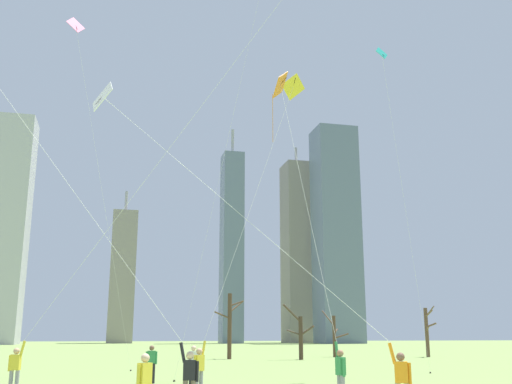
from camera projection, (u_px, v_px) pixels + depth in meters
The scene contains 20 objects.
kite_flyer_foreground_left_yellow at pixel (222, 299), 21.98m from camera, with size 5.40×3.47×13.90m.
kite_flyer_midfield_right_purple at pixel (156, 327), 16.78m from camera, with size 7.79×2.98×11.66m.
kite_flyer_midfield_center_white at pixel (299, 282), 17.10m from camera, with size 8.80×6.89×11.21m.
kite_flyer_midfield_left_orange at pixel (322, 282), 20.20m from camera, with size 1.07×5.46×13.14m.
kite_flyer_far_back_green at pixel (83, 274), 21.60m from camera, with size 11.98×4.68×18.70m.
bystander_watching_nearby at pixel (144, 383), 14.65m from camera, with size 0.40×0.38×1.62m.
bystander_strolling_midfield at pixel (193, 363), 25.49m from camera, with size 0.50×0.26×1.62m.
bystander_far_off_by_trees at pixel (151, 362), 26.16m from camera, with size 0.51×0.22×1.62m.
distant_kite_drifting_right_pink at pixel (80, 54), 34.27m from camera, with size 4.78×4.90×20.01m.
distant_kite_drifting_left_teal at pixel (388, 92), 33.21m from camera, with size 3.87×3.23×17.87m.
distant_kite_high_overhead_red at pixel (250, 37), 29.66m from camera, with size 3.91×2.62×19.61m.
bare_tree_far_right_edge at pixel (230, 323), 52.93m from camera, with size 3.01×2.47×5.72m.
bare_tree_left_of_center at pixel (300, 334), 51.33m from camera, with size 2.67×2.21×4.71m.
bare_tree_right_of_center at pixel (334, 335), 57.54m from camera, with size 2.15×1.84×4.47m.
bare_tree_rightmost at pixel (427, 330), 57.82m from camera, with size 1.28×2.07×4.79m.
skyline_wide_slab at pixel (3, 227), 138.56m from camera, with size 10.79×9.67×53.25m.
skyline_squat_block at pixel (122, 276), 159.06m from camera, with size 6.55×10.44×40.85m.
skyline_tall_tower at pixel (336, 232), 156.18m from camera, with size 10.79×9.57×56.82m.
skyline_mid_tower_right at pixel (298, 251), 169.28m from camera, with size 7.64×9.54×56.30m.
skyline_slender_spire at pixel (232, 245), 156.47m from camera, with size 5.43×6.85×57.35m.
Camera 1 is at (-4.91, -14.57, 2.06)m, focal length 41.65 mm.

